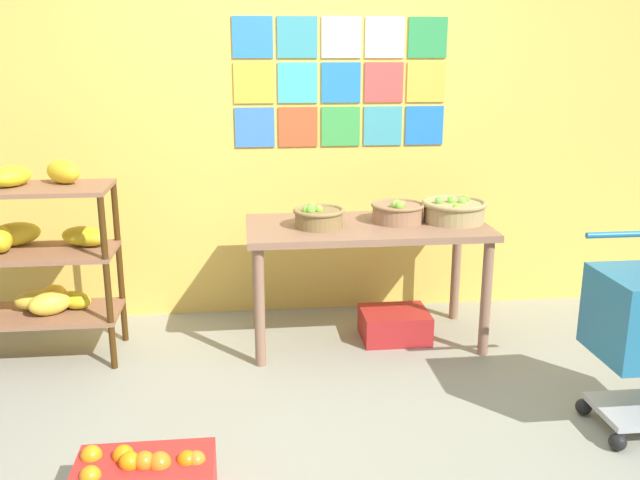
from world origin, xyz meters
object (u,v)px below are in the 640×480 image
at_px(fruit_basket_right, 318,216).
at_px(fruit_basket_left, 398,212).
at_px(produce_crate_under_table, 394,325).
at_px(fruit_basket_back_left, 454,210).
at_px(display_table, 367,240).
at_px(banana_shelf_unit, 38,252).

bearing_deg(fruit_basket_right, fruit_basket_left, 8.22).
relative_size(fruit_basket_left, produce_crate_under_table, 0.79).
bearing_deg(fruit_basket_right, produce_crate_under_table, 3.88).
distance_m(fruit_basket_right, produce_crate_under_table, 0.85).
bearing_deg(fruit_basket_back_left, display_table, -179.04).
height_order(fruit_basket_back_left, produce_crate_under_table, fruit_basket_back_left).
bearing_deg(display_table, fruit_basket_right, -173.71).
bearing_deg(produce_crate_under_table, fruit_basket_right, -176.12).
xyz_separation_m(banana_shelf_unit, fruit_basket_left, (2.07, 0.05, 0.17)).
height_order(banana_shelf_unit, display_table, banana_shelf_unit).
distance_m(banana_shelf_unit, fruit_basket_back_left, 2.42).
distance_m(banana_shelf_unit, fruit_basket_right, 1.60).
bearing_deg(fruit_basket_back_left, banana_shelf_unit, -179.55).
distance_m(fruit_basket_back_left, produce_crate_under_table, 0.80).
height_order(display_table, fruit_basket_right, fruit_basket_right).
relative_size(banana_shelf_unit, fruit_basket_right, 3.80).
xyz_separation_m(display_table, fruit_basket_left, (0.19, 0.04, 0.16)).
relative_size(fruit_basket_left, fruit_basket_right, 1.07).
xyz_separation_m(display_table, produce_crate_under_table, (0.18, 0.00, -0.55)).
distance_m(display_table, produce_crate_under_table, 0.58).
bearing_deg(fruit_basket_back_left, produce_crate_under_table, -178.55).
distance_m(fruit_basket_left, fruit_basket_right, 0.49).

